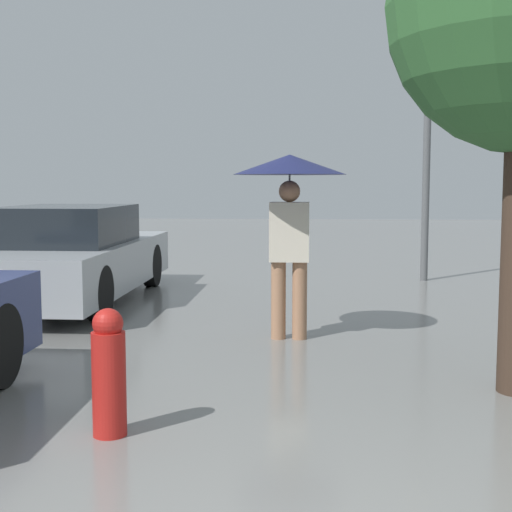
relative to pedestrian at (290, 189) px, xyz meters
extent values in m
cylinder|color=#9E7051|center=(-0.11, 0.00, -1.13)|extent=(0.15, 0.15, 0.80)
cylinder|color=#9E7051|center=(0.11, 0.00, -1.13)|extent=(0.15, 0.15, 0.80)
cube|color=beige|center=(0.00, 0.00, -0.43)|extent=(0.40, 0.23, 0.60)
sphere|color=#9E7051|center=(0.00, 0.00, -0.02)|extent=(0.22, 0.22, 0.22)
cylinder|color=#515456|center=(0.00, 0.00, -0.17)|extent=(0.02, 0.02, 0.64)
cone|color=#191E4C|center=(0.00, 0.00, 0.25)|extent=(1.15, 1.15, 0.20)
cube|color=#9EA3A8|center=(-3.00, 2.22, -1.05)|extent=(1.71, 4.56, 0.62)
cube|color=black|center=(-3.00, 1.99, -0.49)|extent=(1.46, 2.05, 0.50)
cylinder|color=black|center=(-3.77, 3.63, -1.21)|extent=(0.18, 0.65, 0.65)
cylinder|color=black|center=(-2.23, 3.63, -1.21)|extent=(0.18, 0.65, 0.65)
cylinder|color=black|center=(-2.23, 0.81, -1.21)|extent=(0.18, 0.65, 0.65)
cylinder|color=#515456|center=(2.10, 4.59, 0.33)|extent=(0.12, 0.12, 3.72)
sphere|color=beige|center=(2.10, 4.59, 2.29)|extent=(0.35, 0.35, 0.35)
cylinder|color=#B21E19|center=(-1.06, -2.91, -1.20)|extent=(0.22, 0.22, 0.67)
sphere|color=#B21E19|center=(-1.06, -2.91, -0.81)|extent=(0.19, 0.19, 0.19)
camera|label=1|loc=(0.18, -7.23, 0.06)|focal=50.00mm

